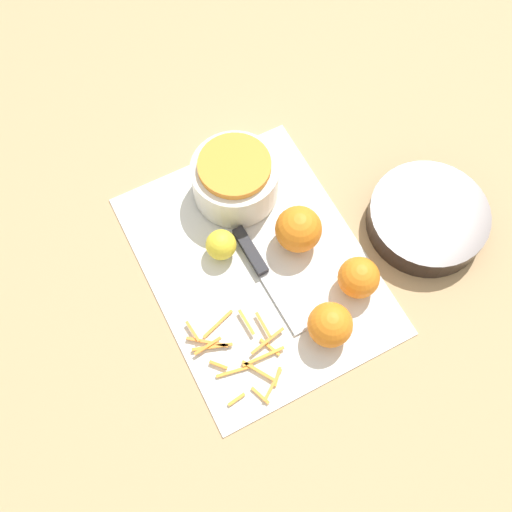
{
  "coord_description": "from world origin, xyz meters",
  "views": [
    {
      "loc": [
        0.36,
        -0.19,
        0.96
      ],
      "look_at": [
        0.0,
        0.0,
        0.04
      ],
      "focal_mm": 42.0,
      "sensor_mm": 36.0,
      "label": 1
    }
  ],
  "objects": [
    {
      "name": "ground_plane",
      "position": [
        0.0,
        0.0,
        0.0
      ],
      "size": [
        4.0,
        4.0,
        0.0
      ],
      "primitive_type": "plane",
      "color": "tan"
    },
    {
      "name": "cutting_board",
      "position": [
        0.0,
        0.0,
        0.0
      ],
      "size": [
        0.47,
        0.36,
        0.01
      ],
      "color": "silver",
      "rests_on": "ground_plane"
    },
    {
      "name": "bowl_speckled",
      "position": [
        -0.15,
        0.03,
        0.05
      ],
      "size": [
        0.16,
        0.16,
        0.09
      ],
      "color": "silver",
      "rests_on": "cutting_board"
    },
    {
      "name": "bowl_dark",
      "position": [
        0.07,
        0.3,
        0.02
      ],
      "size": [
        0.21,
        0.21,
        0.05
      ],
      "color": "black",
      "rests_on": "ground_plane"
    },
    {
      "name": "knife",
      "position": [
        0.0,
        0.0,
        0.01
      ],
      "size": [
        0.22,
        0.03,
        0.02
      ],
      "rotation": [
        0.0,
        0.0,
        0.03
      ],
      "color": "#232328",
      "rests_on": "cutting_board"
    },
    {
      "name": "orange_left",
      "position": [
        0.12,
        0.13,
        0.04
      ],
      "size": [
        0.07,
        0.07,
        0.07
      ],
      "color": "orange",
      "rests_on": "cutting_board"
    },
    {
      "name": "orange_right",
      "position": [
        0.16,
        0.05,
        0.04
      ],
      "size": [
        0.07,
        0.07,
        0.07
      ],
      "color": "orange",
      "rests_on": "cutting_board"
    },
    {
      "name": "orange_back",
      "position": [
        -0.01,
        0.09,
        0.05
      ],
      "size": [
        0.08,
        0.08,
        0.08
      ],
      "color": "orange",
      "rests_on": "cutting_board"
    },
    {
      "name": "lemon",
      "position": [
        -0.05,
        -0.04,
        0.03
      ],
      "size": [
        0.05,
        0.05,
        0.05
      ],
      "color": "yellow",
      "rests_on": "cutting_board"
    },
    {
      "name": "peel_pile",
      "position": [
        0.13,
        -0.1,
        0.01
      ],
      "size": [
        0.18,
        0.15,
        0.01
      ],
      "color": "orange",
      "rests_on": "cutting_board"
    }
  ]
}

